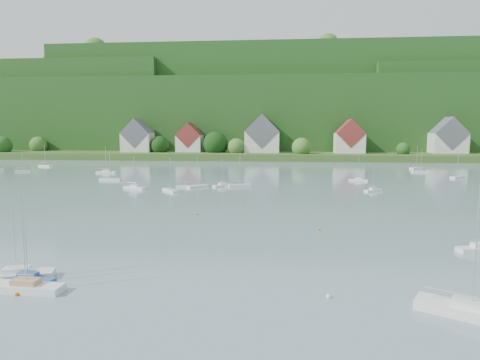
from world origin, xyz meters
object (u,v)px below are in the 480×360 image
object	(u,v)px
near_sailboat_2	(26,286)
near_sailboat_3	(480,248)
near_sailboat_4	(471,311)
near_sailboat_1	(28,279)
near_sailboat_0	(17,274)

from	to	relation	value
near_sailboat_2	near_sailboat_3	xyz separation A→B (m)	(47.00, 16.74, -0.05)
near_sailboat_2	near_sailboat_4	bearing A→B (deg)	0.15
near_sailboat_4	near_sailboat_3	bearing A→B (deg)	93.68
near_sailboat_1	near_sailboat_3	distance (m)	50.31
near_sailboat_0	near_sailboat_1	world-z (taller)	near_sailboat_0
near_sailboat_0	near_sailboat_3	bearing A→B (deg)	-0.93
near_sailboat_2	near_sailboat_4	distance (m)	38.01
near_sailboat_0	near_sailboat_4	distance (m)	41.05
near_sailboat_0	near_sailboat_3	world-z (taller)	near_sailboat_0
near_sailboat_1	near_sailboat_4	bearing A→B (deg)	5.29
near_sailboat_0	near_sailboat_2	xyz separation A→B (m)	(2.82, -2.89, -0.00)
near_sailboat_0	near_sailboat_2	world-z (taller)	near_sailboat_0
near_sailboat_1	near_sailboat_4	xyz separation A→B (m)	(39.07, -3.81, 0.12)
near_sailboat_1	near_sailboat_2	bearing A→B (deg)	-50.55
near_sailboat_3	near_sailboat_4	world-z (taller)	near_sailboat_4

